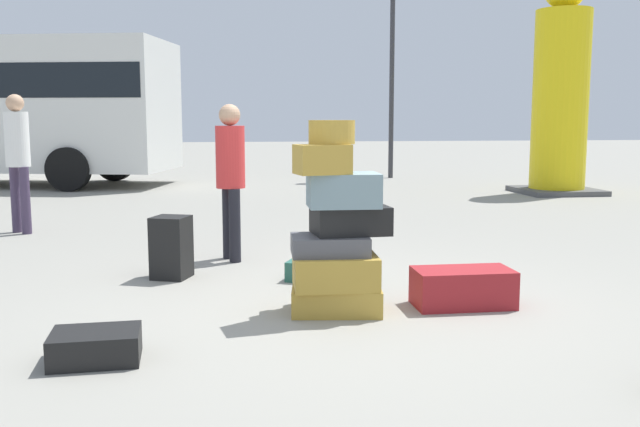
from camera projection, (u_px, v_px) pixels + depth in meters
name	position (u px, v px, depth m)	size (l,w,h in m)	color
ground_plane	(339.00, 308.00, 5.47)	(80.00, 80.00, 0.00)	gray
suitcase_tower	(337.00, 235.00, 5.31)	(0.79, 0.58, 1.46)	#B28C33
suitcase_black_foreground_far	(96.00, 346.00, 4.27)	(0.53, 0.39, 0.19)	black
suitcase_maroon_left_side	(463.00, 288.00, 5.52)	(0.77, 0.40, 0.30)	maroon
suitcase_teal_behind_tower	(326.00, 270.00, 6.43)	(0.67, 0.42, 0.18)	#26594C
suitcase_black_right_side	(171.00, 247.00, 6.49)	(0.31, 0.31, 0.58)	black
person_bearded_onlooker	(230.00, 169.00, 7.22)	(0.30, 0.33, 1.62)	black
person_tourist_with_camera	(18.00, 151.00, 8.94)	(0.30, 0.30, 1.78)	#3F334C
yellow_dummy_statue	(561.00, 94.00, 13.67)	(1.49, 1.49, 4.38)	yellow
lamp_post	(392.00, 26.00, 17.09)	(0.36, 0.36, 5.63)	#333338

